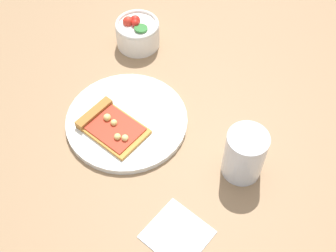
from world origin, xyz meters
name	(u,v)px	position (x,y,z in m)	size (l,w,h in m)	color
ground_plane	(141,116)	(0.00, 0.00, 0.00)	(2.40, 2.40, 0.00)	#93704C
plate	(127,121)	(-0.02, -0.03, 0.01)	(0.26, 0.26, 0.01)	silver
pizza_slice_main	(110,125)	(-0.04, -0.06, 0.02)	(0.15, 0.12, 0.02)	gold
salad_bowl	(138,33)	(-0.11, 0.20, 0.04)	(0.11, 0.11, 0.08)	white
soda_glass	(244,155)	(0.24, -0.03, 0.05)	(0.08, 0.08, 0.11)	silver
paper_napkin	(177,234)	(0.18, -0.21, 0.00)	(0.11, 0.10, 0.00)	white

